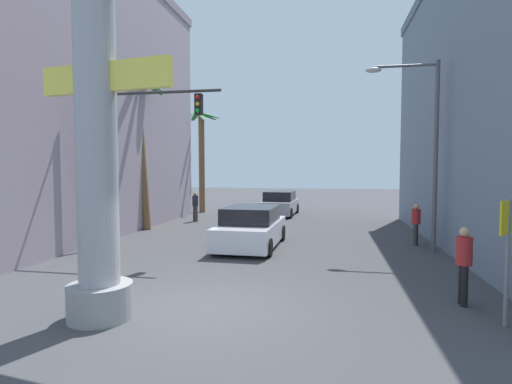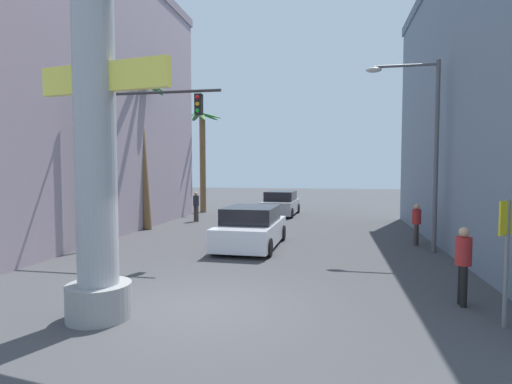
% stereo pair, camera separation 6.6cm
% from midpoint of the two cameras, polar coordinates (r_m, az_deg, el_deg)
% --- Properties ---
extents(ground_plane, '(88.99, 88.99, 0.00)m').
position_cam_midpoint_polar(ground_plane, '(18.52, 2.74, -6.03)').
color(ground_plane, '#424244').
extents(building_left, '(7.49, 16.34, 12.77)m').
position_cam_midpoint_polar(building_left, '(21.79, -25.97, 11.93)').
color(building_left, '#9E8C99').
rests_on(building_left, ground).
extents(neon_sign_pole, '(3.29, 1.27, 9.65)m').
position_cam_midpoint_polar(neon_sign_pole, '(8.58, -21.83, 12.28)').
color(neon_sign_pole, '#9E9EA3').
rests_on(neon_sign_pole, ground).
extents(street_lamp, '(2.55, 0.28, 6.84)m').
position_cam_midpoint_polar(street_lamp, '(15.60, 23.04, 7.34)').
color(street_lamp, '#59595E').
rests_on(street_lamp, ground).
extents(crossing_sign, '(0.47, 0.47, 2.44)m').
position_cam_midpoint_polar(crossing_sign, '(8.90, 32.40, -6.22)').
color(crossing_sign, slate).
rests_on(crossing_sign, ground).
extents(traffic_light_mast, '(5.23, 0.32, 5.72)m').
position_cam_midpoint_polar(traffic_light_mast, '(14.83, -18.23, 7.23)').
color(traffic_light_mast, '#333333').
rests_on(traffic_light_mast, ground).
extents(car_lead, '(2.24, 4.66, 1.56)m').
position_cam_midpoint_polar(car_lead, '(15.42, -0.56, -5.13)').
color(car_lead, black).
rests_on(car_lead, ground).
extents(car_far, '(2.23, 4.44, 1.56)m').
position_cam_midpoint_polar(car_far, '(26.06, 3.62, -1.70)').
color(car_far, black).
rests_on(car_far, ground).
extents(palm_tree_mid_left, '(3.06, 3.09, 7.48)m').
position_cam_midpoint_polar(palm_tree_mid_left, '(20.66, -16.04, 7.88)').
color(palm_tree_mid_left, brown).
rests_on(palm_tree_mid_left, ground).
extents(palm_tree_far_left, '(3.09, 2.86, 7.05)m').
position_cam_midpoint_polar(palm_tree_far_left, '(28.18, -7.68, 5.80)').
color(palm_tree_far_left, brown).
rests_on(palm_tree_far_left, ground).
extents(pedestrian_far_left, '(0.46, 0.46, 1.71)m').
position_cam_midpoint_polar(pedestrian_far_left, '(23.05, -8.48, -1.72)').
color(pedestrian_far_left, '#3F3833').
rests_on(pedestrian_far_left, ground).
extents(pedestrian_mid_right, '(0.45, 0.45, 1.64)m').
position_cam_midpoint_polar(pedestrian_mid_right, '(16.89, 22.06, -3.87)').
color(pedestrian_mid_right, '#3F3833').
rests_on(pedestrian_mid_right, ground).
extents(pedestrian_by_sign, '(0.35, 0.35, 1.74)m').
position_cam_midpoint_polar(pedestrian_by_sign, '(9.93, 27.67, -8.57)').
color(pedestrian_by_sign, black).
rests_on(pedestrian_by_sign, ground).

